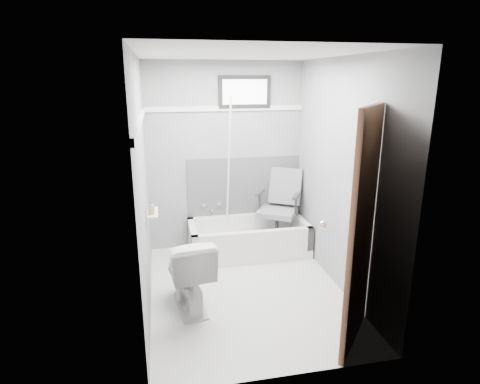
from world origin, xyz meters
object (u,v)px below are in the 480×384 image
object	(u,v)px
bathtub	(248,238)
door	(412,244)
soap_bottle_a	(151,209)
office_chair	(277,207)
toilet	(188,272)
soap_bottle_b	(151,205)

from	to	relation	value
bathtub	door	size ratio (longest dim) A/B	0.75
bathtub	soap_bottle_a	distance (m)	1.65
door	soap_bottle_a	world-z (taller)	door
bathtub	door	world-z (taller)	door
office_chair	door	bearing A→B (deg)	-50.26
toilet	soap_bottle_b	world-z (taller)	soap_bottle_b
soap_bottle_a	soap_bottle_b	xyz separation A→B (m)	(0.00, 0.14, -0.01)
bathtub	toilet	world-z (taller)	toilet
toilet	office_chair	bearing A→B (deg)	-144.65
bathtub	door	bearing A→B (deg)	-71.23
bathtub	soap_bottle_b	size ratio (longest dim) A/B	16.78
toilet	soap_bottle_b	size ratio (longest dim) A/B	8.50
toilet	door	size ratio (longest dim) A/B	0.38
bathtub	soap_bottle_a	size ratio (longest dim) A/B	14.56
door	soap_bottle_b	distance (m)	2.42
toilet	bathtub	bearing A→B (deg)	-135.16
door	office_chair	bearing A→B (deg)	99.06
door	soap_bottle_a	size ratio (longest dim) A/B	19.42
door	soap_bottle_a	xyz separation A→B (m)	(-1.92, 1.33, -0.03)
door	soap_bottle_b	world-z (taller)	door
bathtub	office_chair	xyz separation A→B (m)	(0.39, 0.05, 0.38)
toilet	soap_bottle_a	xyz separation A→B (m)	(-0.32, 0.22, 0.59)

